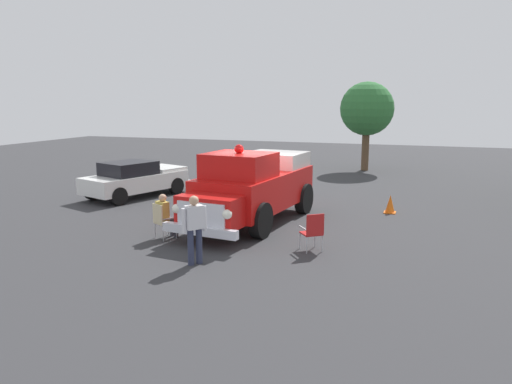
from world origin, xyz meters
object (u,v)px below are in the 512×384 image
classic_hot_rod (136,178)px  lawn_chair_near_truck (162,219)px  lawn_chair_spare (313,230)px  oak_tree_right (367,109)px  lawn_chair_by_car (209,172)px  spectator_standing (194,225)px  traffic_cone (390,204)px  vintage_fire_truck (253,186)px  spectator_seated (166,214)px

classic_hot_rod → lawn_chair_near_truck: 6.63m
lawn_chair_spare → oak_tree_right: oak_tree_right is taller
lawn_chair_by_car → spectator_standing: bearing=23.2°
lawn_chair_near_truck → spectator_standing: (1.65, 1.86, 0.37)m
traffic_cone → lawn_chair_spare: bearing=-16.1°
vintage_fire_truck → spectator_seated: vintage_fire_truck is taller
lawn_chair_spare → traffic_cone: (-5.27, 1.52, -0.28)m
classic_hot_rod → spectator_seated: size_ratio=3.66×
classic_hot_rod → lawn_chair_spare: classic_hot_rod is taller
spectator_standing → traffic_cone: bearing=151.2°
lawn_chair_near_truck → spectator_standing: bearing=48.3°
classic_hot_rod → traffic_cone: 10.00m
traffic_cone → lawn_chair_by_car: bearing=-110.8°
lawn_chair_near_truck → lawn_chair_by_car: bearing=-163.4°
spectator_standing → traffic_cone: (-7.19, 3.96, -0.66)m
lawn_chair_near_truck → traffic_cone: bearing=133.6°
vintage_fire_truck → lawn_chair_spare: bearing=46.7°
spectator_standing → traffic_cone: spectator_standing is taller
vintage_fire_truck → spectator_standing: 4.30m
lawn_chair_by_car → lawn_chair_spare: same height
lawn_chair_spare → spectator_standing: (1.92, -2.44, 0.37)m
lawn_chair_by_car → traffic_cone: bearing=69.2°
vintage_fire_truck → classic_hot_rod: 6.47m
spectator_seated → lawn_chair_by_car: bearing=-162.8°
lawn_chair_by_car → oak_tree_right: oak_tree_right is taller
spectator_standing → oak_tree_right: size_ratio=0.34×
lawn_chair_near_truck → lawn_chair_spare: (-0.27, 4.29, 0.00)m
classic_hot_rod → lawn_chair_near_truck: classic_hot_rod is taller
traffic_cone → spectator_standing: bearing=-28.8°
lawn_chair_by_car → spectator_standing: 11.30m
oak_tree_right → traffic_cone: 11.13m
spectator_standing → vintage_fire_truck: bearing=-179.0°
lawn_chair_by_car → spectator_standing: (10.38, 4.46, 0.37)m
vintage_fire_truck → traffic_cone: vintage_fire_truck is taller
vintage_fire_truck → oak_tree_right: 13.67m
lawn_chair_spare → traffic_cone: size_ratio=1.61×
lawn_chair_spare → lawn_chair_near_truck: bearing=-86.4°
lawn_chair_near_truck → oak_tree_right: (-16.01, 3.60, 2.78)m
classic_hot_rod → lawn_chair_near_truck: bearing=39.0°
classic_hot_rod → spectator_standing: spectator_standing is taller
classic_hot_rod → oak_tree_right: (-10.86, 7.77, 2.62)m
vintage_fire_truck → oak_tree_right: bearing=172.2°
spectator_seated → traffic_cone: spectator_seated is taller
lawn_chair_by_car → lawn_chair_spare: 10.91m
lawn_chair_spare → oak_tree_right: 16.00m
lawn_chair_near_truck → spectator_seated: spectator_seated is taller
vintage_fire_truck → traffic_cone: 5.05m
classic_hot_rod → lawn_chair_spare: bearing=60.0°
lawn_chair_spare → spectator_standing: spectator_standing is taller
vintage_fire_truck → traffic_cone: bearing=125.7°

